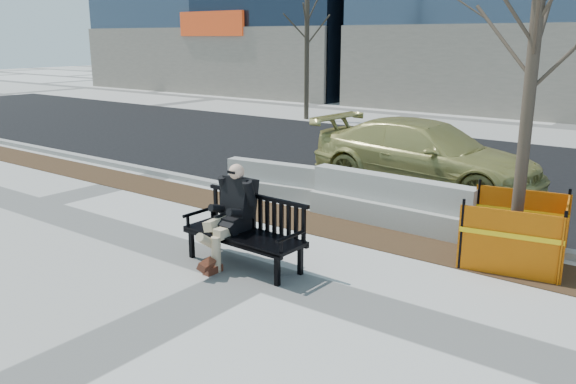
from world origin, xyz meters
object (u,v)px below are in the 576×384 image
object	(u,v)px
seated_man	(234,260)
tree_fence	(512,261)
sedan	(424,188)
jersey_barrier_right	(390,224)
bench	(244,265)
jersey_barrier_left	(285,200)

from	to	relation	value
seated_man	tree_fence	distance (m)	4.41
sedan	jersey_barrier_right	size ratio (longest dim) A/B	1.66
jersey_barrier_right	seated_man	bearing A→B (deg)	-107.60
sedan	bench	bearing A→B (deg)	-178.09
tree_fence	jersey_barrier_right	xyz separation A→B (m)	(-2.46, 0.58, 0.00)
bench	tree_fence	distance (m)	4.23
sedan	jersey_barrier_right	world-z (taller)	sedan
seated_man	sedan	xyz separation A→B (m)	(0.46, 6.12, 0.00)
jersey_barrier_left	bench	bearing A→B (deg)	-69.44
sedan	jersey_barrier_left	size ratio (longest dim) A/B	1.93
bench	seated_man	bearing A→B (deg)	168.77
sedan	jersey_barrier_left	distance (m)	3.40
sedan	jersey_barrier_right	xyz separation A→B (m)	(0.64, -2.92, 0.00)
seated_man	jersey_barrier_right	xyz separation A→B (m)	(1.09, 3.20, 0.00)
bench	sedan	xyz separation A→B (m)	(0.18, 6.19, 0.00)
bench	jersey_barrier_right	world-z (taller)	bench
sedan	jersey_barrier_right	bearing A→B (deg)	-164.18
tree_fence	sedan	distance (m)	4.68
bench	seated_man	xyz separation A→B (m)	(-0.28, 0.07, 0.00)
seated_man	sedan	world-z (taller)	sedan
bench	jersey_barrier_left	bearing A→B (deg)	119.68
tree_fence	jersey_barrier_left	bearing A→B (deg)	171.68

